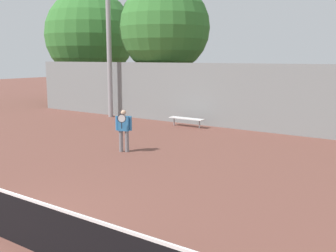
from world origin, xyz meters
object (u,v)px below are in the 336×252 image
Objects in this scene: bench_courtside_near at (187,119)px; light_pole_near_left at (108,1)px; tree_green_tall at (165,28)px; tree_dark_dense at (90,35)px; tennis_player at (124,128)px.

bench_courtside_near is 8.12m from light_pole_near_left.
tree_dark_dense is (-8.55, 2.42, -0.04)m from tree_green_tall.
bench_courtside_near is 0.16× the size of light_pole_near_left.
bench_courtside_near is 0.24× the size of tree_green_tall.
light_pole_near_left is at bearing -130.18° from tree_green_tall.
tennis_player is 17.31m from tree_dark_dense.
tennis_player is 5.80m from bench_courtside_near.
tree_green_tall is at bearing 89.21° from tennis_player.
light_pole_near_left reaches higher than bench_courtside_near.
bench_courtside_near is at bearing -40.46° from tree_green_tall.
tree_dark_dense is (-6.47, 4.88, -1.44)m from light_pole_near_left.
tree_green_tall is (2.08, 2.46, -1.39)m from light_pole_near_left.
tennis_player is at bearing -81.14° from bench_courtside_near.
tennis_player is at bearing -40.68° from tree_dark_dense.
tennis_player is at bearing -63.82° from tree_green_tall.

